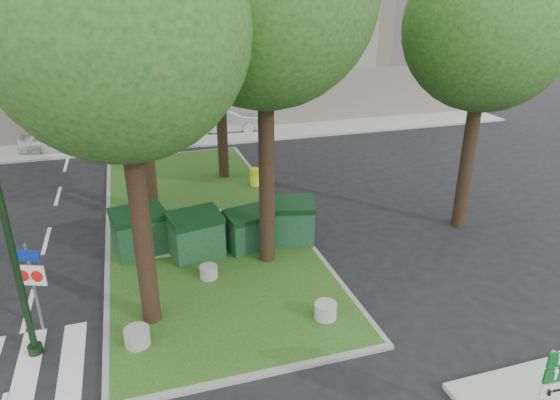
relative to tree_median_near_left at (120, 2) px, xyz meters
name	(u,v)px	position (x,y,z in m)	size (l,w,h in m)	color
ground	(235,379)	(1.41, -2.56, -7.32)	(120.00, 120.00, 0.00)	black
median_island	(199,219)	(1.91, 5.44, -7.26)	(6.00, 16.00, 0.12)	#1C4E16
median_kerb	(199,220)	(1.91, 5.44, -7.27)	(6.30, 16.30, 0.10)	gray
building_sidewalk	(160,141)	(1.41, 15.94, -7.26)	(42.00, 3.00, 0.12)	#999993
zebra_crossing	(49,369)	(-2.34, -1.06, -7.31)	(5.00, 3.00, 0.01)	silver
tree_median_near_left	(120,2)	(0.00, 0.00, 0.00)	(5.20, 5.20, 10.53)	black
tree_median_mid	(135,9)	(0.50, 6.50, -0.34)	(4.80, 4.80, 9.99)	black
tree_street_right	(491,10)	(10.50, 2.50, -0.33)	(5.00, 5.00, 10.06)	black
dumpster_a	(140,232)	(-0.15, 3.49, -6.51)	(1.74, 1.39, 1.44)	#0F3719
dumpster_b	(196,235)	(1.45, 2.78, -6.52)	(1.70, 1.35, 1.42)	#113C1F
dumpster_c	(248,230)	(3.05, 2.80, -6.59)	(1.53, 1.23, 1.26)	#0E311A
dumpster_d	(290,221)	(4.41, 2.88, -6.51)	(1.76, 1.44, 1.43)	#123B20
bollard_left	(137,337)	(-0.47, -0.94, -6.99)	(0.57, 0.57, 0.41)	gray
bollard_right	(325,310)	(3.96, -1.27, -7.00)	(0.55, 0.55, 0.39)	#9B9A96
bollard_mid	(209,272)	(1.56, 1.42, -7.02)	(0.50, 0.50, 0.36)	gray
litter_bin	(255,177)	(4.61, 7.98, -6.84)	(0.41, 0.41, 0.71)	yellow
street_lamp	(1,203)	(-2.68, -0.42, -3.65)	(0.46, 0.46, 5.83)	black
traffic_sign_pole	(32,276)	(-2.62, 0.44, -5.83)	(0.66, 0.30, 2.32)	slate
car_white	(58,140)	(-3.56, 15.74, -6.71)	(1.44, 3.59, 1.22)	silver
car_silver	(224,120)	(5.15, 16.94, -6.60)	(1.52, 4.36, 1.44)	#A3A4AB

